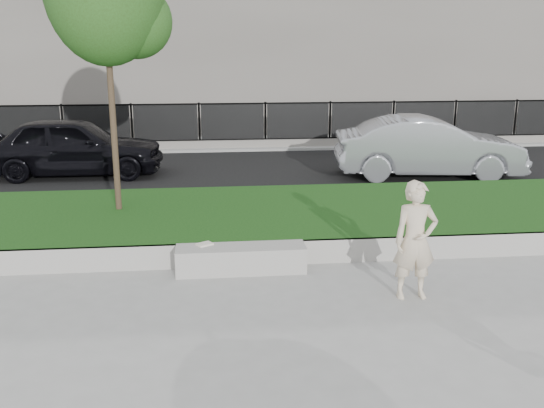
{
  "coord_description": "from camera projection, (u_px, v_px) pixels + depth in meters",
  "views": [
    {
      "loc": [
        -0.34,
        -8.21,
        3.51
      ],
      "look_at": [
        0.67,
        1.2,
        0.99
      ],
      "focal_mm": 40.0,
      "sensor_mm": 36.0,
      "label": 1
    }
  ],
  "objects": [
    {
      "name": "iron_fence",
      "position": [
        218.0,
        135.0,
        20.22
      ],
      "size": [
        32.0,
        0.3,
        1.5
      ],
      "color": "slate",
      "rests_on": "far_pavement"
    },
    {
      "name": "grass_kerb",
      "position": [
        232.0,
        255.0,
        9.77
      ],
      "size": [
        34.0,
        0.08,
        0.4
      ],
      "primitive_type": "cube",
      "color": "gray",
      "rests_on": "ground"
    },
    {
      "name": "far_pavement",
      "position": [
        218.0,
        144.0,
        21.3
      ],
      "size": [
        34.0,
        3.0,
        0.12
      ],
      "primitive_type": "cube",
      "color": "gray",
      "rests_on": "ground"
    },
    {
      "name": "street",
      "position": [
        221.0,
        171.0,
        16.99
      ],
      "size": [
        34.0,
        7.0,
        0.04
      ],
      "primitive_type": "cube",
      "color": "black",
      "rests_on": "ground"
    },
    {
      "name": "building_facade",
      "position": [
        212.0,
        8.0,
        26.76
      ],
      "size": [
        34.0,
        10.0,
        10.0
      ],
      "primitive_type": "cube",
      "color": "#666059",
      "rests_on": "ground"
    },
    {
      "name": "car_dark",
      "position": [
        73.0,
        146.0,
        16.17
      ],
      "size": [
        4.73,
        1.94,
        1.6
      ],
      "primitive_type": "imported",
      "rotation": [
        0.0,
        0.0,
        1.56
      ],
      "color": "black",
      "rests_on": "street"
    },
    {
      "name": "grass_bank",
      "position": [
        228.0,
        220.0,
        11.66
      ],
      "size": [
        34.0,
        4.0,
        0.4
      ],
      "primitive_type": "cube",
      "color": "black",
      "rests_on": "ground"
    },
    {
      "name": "stone_bench",
      "position": [
        241.0,
        259.0,
        9.55
      ],
      "size": [
        2.04,
        0.51,
        0.42
      ],
      "primitive_type": "cube",
      "color": "gray",
      "rests_on": "ground"
    },
    {
      "name": "ground",
      "position": [
        235.0,
        292.0,
        8.83
      ],
      "size": [
        90.0,
        90.0,
        0.0
      ],
      "primitive_type": "plane",
      "color": "gray",
      "rests_on": "ground"
    },
    {
      "name": "car_silver",
      "position": [
        428.0,
        147.0,
        16.01
      ],
      "size": [
        5.03,
        2.27,
        1.6
      ],
      "primitive_type": "imported",
      "rotation": [
        0.0,
        0.0,
        1.45
      ],
      "color": "#95979D",
      "rests_on": "street"
    },
    {
      "name": "book",
      "position": [
        205.0,
        244.0,
        9.57
      ],
      "size": [
        0.29,
        0.27,
        0.03
      ],
      "primitive_type": "cube",
      "rotation": [
        0.0,
        0.0,
        0.53
      ],
      "color": "silver",
      "rests_on": "stone_bench"
    },
    {
      "name": "man",
      "position": [
        415.0,
        241.0,
        8.43
      ],
      "size": [
        0.62,
        0.41,
        1.69
      ],
      "primitive_type": "imported",
      "rotation": [
        0.0,
        0.0,
        -0.0
      ],
      "color": "beige",
      "rests_on": "ground"
    }
  ]
}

